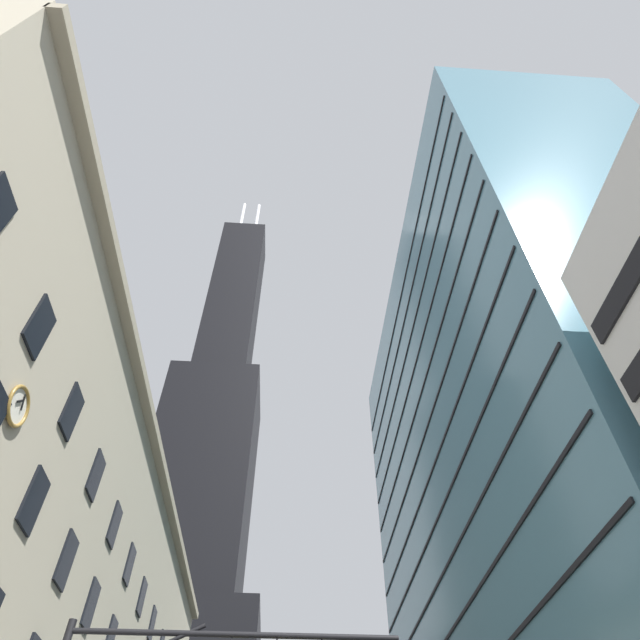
% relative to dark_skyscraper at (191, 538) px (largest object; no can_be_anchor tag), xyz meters
% --- Properties ---
extents(dark_skyscraper, '(29.03, 29.03, 175.94)m').
position_rel_dark_skyscraper_xyz_m(dark_skyscraper, '(0.00, 0.00, 0.00)').
color(dark_skyscraper, black).
rests_on(dark_skyscraper, ground).
extents(glass_office_midrise, '(17.88, 51.13, 58.77)m').
position_rel_dark_skyscraper_xyz_m(glass_office_midrise, '(39.23, -60.18, -21.91)').
color(glass_office_midrise, teal).
rests_on(glass_office_midrise, ground).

